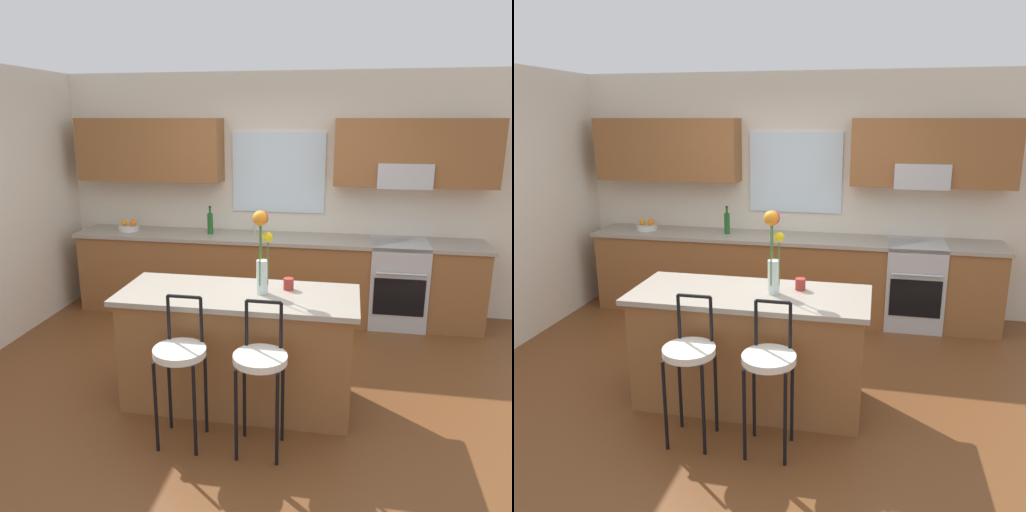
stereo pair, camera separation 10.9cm
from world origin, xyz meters
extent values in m
plane|color=brown|center=(0.00, 0.00, 0.00)|extent=(14.00, 14.00, 0.00)
cube|color=beige|center=(0.00, 2.06, 1.35)|extent=(5.60, 0.12, 2.70)
cube|color=brown|center=(-1.47, 1.83, 1.85)|extent=(1.67, 0.34, 0.70)
cube|color=brown|center=(1.47, 1.83, 1.85)|extent=(1.67, 0.34, 0.70)
cube|color=silver|center=(0.00, 1.99, 1.60)|extent=(1.06, 0.03, 0.90)
cube|color=#B7BABC|center=(1.36, 1.80, 1.62)|extent=(0.56, 0.36, 0.26)
cube|color=brown|center=(0.00, 1.70, 0.44)|extent=(4.50, 0.60, 0.88)
cube|color=#9E9384|center=(0.00, 1.70, 0.90)|extent=(4.56, 0.64, 0.04)
cube|color=#B7BABC|center=(-0.25, 1.70, 0.85)|extent=(0.54, 0.38, 0.11)
cylinder|color=#B7BABC|center=(-0.25, 1.86, 1.03)|extent=(0.02, 0.02, 0.22)
cylinder|color=#B7BABC|center=(-0.25, 1.80, 1.14)|extent=(0.02, 0.12, 0.02)
cube|color=#B7BABC|center=(1.36, 1.68, 0.46)|extent=(0.60, 0.60, 0.92)
cube|color=black|center=(1.36, 1.38, 0.40)|extent=(0.52, 0.02, 0.40)
cylinder|color=#B7BABC|center=(1.36, 1.35, 0.66)|extent=(0.50, 0.02, 0.02)
cube|color=brown|center=(0.01, -0.23, 0.44)|extent=(1.74, 0.66, 0.88)
cube|color=#9E9384|center=(0.01, -0.23, 0.90)|extent=(1.82, 0.74, 0.04)
cylinder|color=black|center=(-0.40, -0.96, 0.33)|extent=(0.02, 0.02, 0.66)
cylinder|color=black|center=(-0.13, -0.96, 0.33)|extent=(0.02, 0.02, 0.66)
cylinder|color=black|center=(-0.40, -0.69, 0.33)|extent=(0.02, 0.02, 0.66)
cylinder|color=black|center=(-0.13, -0.69, 0.33)|extent=(0.02, 0.02, 0.66)
cylinder|color=silver|center=(-0.27, -0.82, 0.69)|extent=(0.36, 0.36, 0.05)
cylinder|color=black|center=(-0.38, -0.69, 0.87)|extent=(0.02, 0.02, 0.32)
cylinder|color=black|center=(-0.15, -0.69, 0.87)|extent=(0.02, 0.02, 0.32)
cylinder|color=black|center=(-0.27, -0.69, 1.03)|extent=(0.23, 0.02, 0.02)
cylinder|color=black|center=(0.15, -0.96, 0.33)|extent=(0.02, 0.02, 0.66)
cylinder|color=black|center=(0.42, -0.96, 0.33)|extent=(0.02, 0.02, 0.66)
cylinder|color=black|center=(0.15, -0.69, 0.33)|extent=(0.02, 0.02, 0.66)
cylinder|color=black|center=(0.42, -0.69, 0.33)|extent=(0.02, 0.02, 0.66)
cylinder|color=silver|center=(0.28, -0.82, 0.69)|extent=(0.36, 0.36, 0.05)
cylinder|color=black|center=(0.17, -0.69, 0.87)|extent=(0.02, 0.02, 0.32)
cylinder|color=black|center=(0.40, -0.69, 0.87)|extent=(0.02, 0.02, 0.32)
cylinder|color=black|center=(0.28, -0.69, 1.03)|extent=(0.23, 0.02, 0.02)
cylinder|color=silver|center=(0.19, -0.22, 1.05)|extent=(0.09, 0.09, 0.26)
cylinder|color=#3D722D|center=(0.24, -0.23, 1.18)|extent=(0.01, 0.01, 0.36)
sphere|color=yellow|center=(0.24, -0.23, 1.36)|extent=(0.07, 0.07, 0.07)
cylinder|color=#3D722D|center=(0.18, -0.18, 1.25)|extent=(0.01, 0.01, 0.49)
sphere|color=red|center=(0.18, -0.18, 1.49)|extent=(0.11, 0.11, 0.11)
cylinder|color=#3D722D|center=(0.18, -0.26, 1.25)|extent=(0.01, 0.01, 0.51)
sphere|color=orange|center=(0.18, -0.26, 1.51)|extent=(0.11, 0.11, 0.11)
cylinder|color=#A52D28|center=(0.38, -0.09, 0.97)|extent=(0.08, 0.08, 0.09)
cylinder|color=silver|center=(-1.73, 1.70, 0.95)|extent=(0.24, 0.24, 0.06)
sphere|color=orange|center=(-1.67, 1.70, 1.01)|extent=(0.08, 0.08, 0.08)
sphere|color=orange|center=(-1.78, 1.70, 1.01)|extent=(0.07, 0.07, 0.07)
cylinder|color=#1E5923|center=(-0.74, 1.70, 1.04)|extent=(0.06, 0.06, 0.24)
cylinder|color=#1E5923|center=(-0.74, 1.70, 1.19)|extent=(0.03, 0.03, 0.07)
cylinder|color=black|center=(-0.74, 1.70, 1.23)|extent=(0.03, 0.03, 0.02)
camera|label=1|loc=(0.81, -3.82, 2.20)|focal=35.91mm
camera|label=2|loc=(0.92, -3.80, 2.20)|focal=35.91mm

